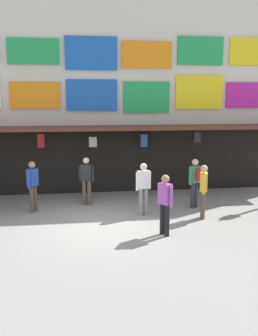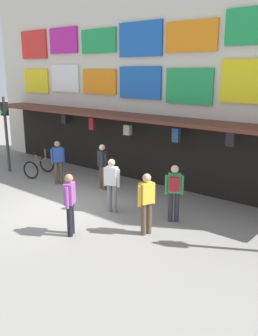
% 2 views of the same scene
% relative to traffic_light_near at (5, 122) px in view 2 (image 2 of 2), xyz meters
% --- Properties ---
extents(ground_plane, '(80.00, 80.00, 0.00)m').
position_rel_traffic_light_near_xyz_m(ground_plane, '(5.18, -1.39, -2.14)').
color(ground_plane, gray).
extents(shopfront, '(18.00, 2.60, 8.00)m').
position_rel_traffic_light_near_xyz_m(shopfront, '(5.18, 3.17, 1.82)').
color(shopfront, beige).
rests_on(shopfront, ground).
extents(traffic_light_near, '(0.31, 0.34, 3.20)m').
position_rel_traffic_light_near_xyz_m(traffic_light_near, '(0.00, 0.00, 0.00)').
color(traffic_light_near, '#38383D').
rests_on(traffic_light_near, ground).
extents(bicycle_parked, '(1.03, 1.32, 1.05)m').
position_rel_traffic_light_near_xyz_m(bicycle_parked, '(1.54, 0.45, -1.75)').
color(bicycle_parked, black).
rests_on(bicycle_parked, ground).
extents(pedestrian_in_red, '(0.32, 0.51, 1.68)m').
position_rel_traffic_light_near_xyz_m(pedestrian_in_red, '(8.39, -1.24, -1.19)').
color(pedestrian_in_red, brown).
rests_on(pedestrian_in_red, ground).
extents(pedestrian_in_black, '(0.51, 0.43, 1.68)m').
position_rel_traffic_light_near_xyz_m(pedestrian_in_black, '(6.62, -0.62, -1.16)').
color(pedestrian_in_black, gray).
rests_on(pedestrian_in_black, ground).
extents(pedestrian_in_blue, '(0.36, 0.48, 1.68)m').
position_rel_traffic_light_near_xyz_m(pedestrian_in_blue, '(3.12, 0.17, -1.19)').
color(pedestrian_in_blue, brown).
rests_on(pedestrian_in_blue, ground).
extents(pedestrian_in_white, '(0.52, 0.30, 1.68)m').
position_rel_traffic_light_near_xyz_m(pedestrian_in_white, '(4.87, 0.79, -1.19)').
color(pedestrian_in_white, brown).
rests_on(pedestrian_in_white, ground).
extents(pedestrian_in_purple, '(0.48, 0.47, 1.68)m').
position_rel_traffic_light_near_xyz_m(pedestrian_in_purple, '(8.50, -0.08, -1.16)').
color(pedestrian_in_purple, '#2D2D38').
rests_on(pedestrian_in_purple, ground).
extents(pedestrian_in_yellow, '(0.37, 0.47, 1.68)m').
position_rel_traffic_light_near_xyz_m(pedestrian_in_yellow, '(6.88, -2.55, -1.19)').
color(pedestrian_in_yellow, black).
rests_on(pedestrian_in_yellow, ground).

